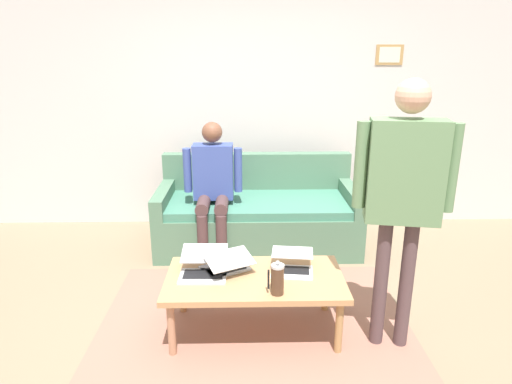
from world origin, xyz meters
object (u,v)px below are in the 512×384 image
object	(u,v)px
french_press	(277,279)
laptop_left	(292,265)
couch	(258,216)
laptop_right	(203,268)
coffee_table	(255,282)
laptop_center	(226,265)
person_seated	(213,182)
person_standing	(404,185)

from	to	relation	value
french_press	laptop_left	bearing A→B (deg)	-112.04
couch	laptop_right	xyz separation A→B (m)	(0.41, 1.45, 0.16)
coffee_table	laptop_center	bearing A→B (deg)	-24.51
laptop_center	person_seated	bearing A→B (deg)	-81.74
laptop_left	person_seated	xyz separation A→B (m)	(0.63, -1.19, 0.26)
laptop_center	laptop_left	bearing A→B (deg)	179.38
couch	laptop_left	world-z (taller)	couch
french_press	person_standing	distance (m)	0.97
laptop_right	person_standing	bearing A→B (deg)	170.65
laptop_left	couch	bearing A→B (deg)	-81.79
couch	person_seated	bearing A→B (deg)	28.02
french_press	laptop_center	bearing A→B (deg)	-43.20
person_standing	person_seated	bearing A→B (deg)	-48.41
laptop_left	laptop_center	size ratio (longest dim) A/B	0.80
coffee_table	laptop_left	world-z (taller)	laptop_left
coffee_table	laptop_left	distance (m)	0.29
couch	laptop_center	world-z (taller)	couch
laptop_left	person_seated	world-z (taller)	person_seated
person_seated	laptop_left	bearing A→B (deg)	117.96
couch	laptop_right	distance (m)	1.51
french_press	person_standing	size ratio (longest dim) A/B	0.13
coffee_table	person_standing	xyz separation A→B (m)	(-0.90, 0.16, 0.74)
laptop_left	laptop_center	xyz separation A→B (m)	(0.46, -0.00, 0.00)
coffee_table	person_standing	bearing A→B (deg)	170.09
laptop_center	laptop_right	bearing A→B (deg)	14.47
couch	person_standing	world-z (taller)	person_standing
laptop_center	laptop_right	size ratio (longest dim) A/B	1.17
person_seated	person_standing	bearing A→B (deg)	131.59
laptop_right	person_standing	size ratio (longest dim) A/B	0.20
laptop_left	coffee_table	bearing A→B (deg)	17.86
laptop_left	laptop_right	size ratio (longest dim) A/B	0.93
laptop_left	laptop_center	world-z (taller)	laptop_center
coffee_table	person_seated	bearing A→B (deg)	-73.86
person_standing	person_seated	xyz separation A→B (m)	(1.27, -1.43, -0.39)
person_standing	couch	bearing A→B (deg)	-63.04
coffee_table	laptop_right	world-z (taller)	laptop_right
coffee_table	french_press	world-z (taller)	french_press
person_seated	laptop_right	bearing A→B (deg)	90.70
coffee_table	person_seated	distance (m)	1.37
laptop_left	french_press	bearing A→B (deg)	67.96
laptop_right	laptop_left	bearing A→B (deg)	-176.70
coffee_table	french_press	xyz separation A→B (m)	(-0.14, 0.22, 0.15)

